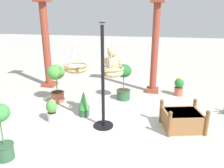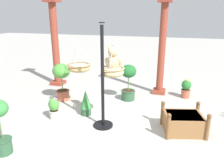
{
  "view_description": "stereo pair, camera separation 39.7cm",
  "coord_description": "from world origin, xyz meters",
  "px_view_note": "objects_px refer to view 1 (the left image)",
  "views": [
    {
      "loc": [
        0.91,
        -4.34,
        2.42
      ],
      "look_at": [
        -0.01,
        0.08,
        0.97
      ],
      "focal_mm": 35.26,
      "sensor_mm": 36.0,
      "label": 1
    },
    {
      "loc": [
        1.29,
        -4.24,
        2.42
      ],
      "look_at": [
        -0.01,
        0.08,
        0.97
      ],
      "focal_mm": 35.26,
      "sensor_mm": 36.0,
      "label": 2
    }
  ],
  "objects_px": {
    "hanging_basket_with_teddy": "(112,71)",
    "teddy_bear": "(112,60)",
    "potted_plant_small_succulent": "(52,110)",
    "potted_plant_fern_front": "(1,129)",
    "potted_plant_bushy_green": "(123,81)",
    "hanging_basket_left_high": "(76,68)",
    "display_pole_central": "(103,98)",
    "wooden_planter_box": "(182,119)",
    "potted_plant_broad_leaf": "(56,80)",
    "potted_plant_flowering_red": "(179,86)",
    "greenhouse_pillar_left": "(155,50)",
    "greenhouse_pillar_right": "(46,46)",
    "potted_plant_tall_leafy": "(84,104)"
  },
  "relations": [
    {
      "from": "hanging_basket_with_teddy",
      "to": "teddy_bear",
      "type": "distance_m",
      "value": 0.24
    },
    {
      "from": "hanging_basket_with_teddy",
      "to": "potted_plant_small_succulent",
      "type": "bearing_deg",
      "value": -170.11
    },
    {
      "from": "potted_plant_fern_front",
      "to": "potted_plant_bushy_green",
      "type": "bearing_deg",
      "value": 63.85
    },
    {
      "from": "hanging_basket_left_high",
      "to": "potted_plant_small_succulent",
      "type": "bearing_deg",
      "value": -117.66
    },
    {
      "from": "display_pole_central",
      "to": "hanging_basket_left_high",
      "type": "relative_size",
      "value": 3.09
    },
    {
      "from": "hanging_basket_left_high",
      "to": "potted_plant_fern_front",
      "type": "bearing_deg",
      "value": -103.38
    },
    {
      "from": "wooden_planter_box",
      "to": "potted_plant_broad_leaf",
      "type": "distance_m",
      "value": 3.5
    },
    {
      "from": "potted_plant_fern_front",
      "to": "potted_plant_flowering_red",
      "type": "height_order",
      "value": "potted_plant_fern_front"
    },
    {
      "from": "hanging_basket_with_teddy",
      "to": "wooden_planter_box",
      "type": "xyz_separation_m",
      "value": [
        1.56,
        0.01,
        -1.0
      ]
    },
    {
      "from": "display_pole_central",
      "to": "greenhouse_pillar_left",
      "type": "relative_size",
      "value": 0.8
    },
    {
      "from": "wooden_planter_box",
      "to": "potted_plant_bushy_green",
      "type": "xyz_separation_m",
      "value": [
        -1.54,
        1.45,
        0.35
      ]
    },
    {
      "from": "hanging_basket_left_high",
      "to": "potted_plant_fern_front",
      "type": "xyz_separation_m",
      "value": [
        -0.52,
        -2.19,
        -0.55
      ]
    },
    {
      "from": "display_pole_central",
      "to": "greenhouse_pillar_right",
      "type": "height_order",
      "value": "greenhouse_pillar_right"
    },
    {
      "from": "display_pole_central",
      "to": "potted_plant_flowering_red",
      "type": "height_order",
      "value": "display_pole_central"
    },
    {
      "from": "hanging_basket_with_teddy",
      "to": "wooden_planter_box",
      "type": "relative_size",
      "value": 0.71
    },
    {
      "from": "hanging_basket_with_teddy",
      "to": "display_pole_central",
      "type": "bearing_deg",
      "value": -120.96
    },
    {
      "from": "hanging_basket_with_teddy",
      "to": "potted_plant_fern_front",
      "type": "bearing_deg",
      "value": -131.74
    },
    {
      "from": "hanging_basket_left_high",
      "to": "potted_plant_bushy_green",
      "type": "distance_m",
      "value": 1.55
    },
    {
      "from": "teddy_bear",
      "to": "potted_plant_fern_front",
      "type": "xyz_separation_m",
      "value": [
        -1.54,
        -1.75,
        -0.88
      ]
    },
    {
      "from": "wooden_planter_box",
      "to": "potted_plant_broad_leaf",
      "type": "relative_size",
      "value": 0.92
    },
    {
      "from": "potted_plant_flowering_red",
      "to": "display_pole_central",
      "type": "bearing_deg",
      "value": -127.07
    },
    {
      "from": "hanging_basket_left_high",
      "to": "potted_plant_bushy_green",
      "type": "height_order",
      "value": "hanging_basket_left_high"
    },
    {
      "from": "wooden_planter_box",
      "to": "potted_plant_tall_leafy",
      "type": "distance_m",
      "value": 2.32
    },
    {
      "from": "teddy_bear",
      "to": "hanging_basket_left_high",
      "type": "bearing_deg",
      "value": 156.86
    },
    {
      "from": "potted_plant_tall_leafy",
      "to": "potted_plant_bushy_green",
      "type": "height_order",
      "value": "potted_plant_bushy_green"
    },
    {
      "from": "greenhouse_pillar_left",
      "to": "potted_plant_flowering_red",
      "type": "bearing_deg",
      "value": -11.88
    },
    {
      "from": "potted_plant_fern_front",
      "to": "wooden_planter_box",
      "type": "bearing_deg",
      "value": 29.22
    },
    {
      "from": "wooden_planter_box",
      "to": "potted_plant_broad_leaf",
      "type": "bearing_deg",
      "value": 165.05
    },
    {
      "from": "potted_plant_tall_leafy",
      "to": "potted_plant_small_succulent",
      "type": "xyz_separation_m",
      "value": [
        -0.64,
        -0.42,
        -0.05
      ]
    },
    {
      "from": "display_pole_central",
      "to": "potted_plant_broad_leaf",
      "type": "xyz_separation_m",
      "value": [
        -1.64,
        1.15,
        -0.03
      ]
    },
    {
      "from": "greenhouse_pillar_right",
      "to": "wooden_planter_box",
      "type": "distance_m",
      "value": 4.92
    },
    {
      "from": "wooden_planter_box",
      "to": "potted_plant_fern_front",
      "type": "relative_size",
      "value": 0.97
    },
    {
      "from": "greenhouse_pillar_right",
      "to": "teddy_bear",
      "type": "bearing_deg",
      "value": -38.75
    },
    {
      "from": "display_pole_central",
      "to": "potted_plant_broad_leaf",
      "type": "relative_size",
      "value": 2.09
    },
    {
      "from": "wooden_planter_box",
      "to": "potted_plant_flowering_red",
      "type": "bearing_deg",
      "value": 87.7
    },
    {
      "from": "display_pole_central",
      "to": "potted_plant_broad_leaf",
      "type": "height_order",
      "value": "display_pole_central"
    },
    {
      "from": "potted_plant_flowering_red",
      "to": "potted_plant_broad_leaf",
      "type": "distance_m",
      "value": 3.67
    },
    {
      "from": "potted_plant_small_succulent",
      "to": "potted_plant_broad_leaf",
      "type": "xyz_separation_m",
      "value": [
        -0.4,
        1.15,
        0.39
      ]
    },
    {
      "from": "greenhouse_pillar_left",
      "to": "potted_plant_broad_leaf",
      "type": "distance_m",
      "value": 3.07
    },
    {
      "from": "display_pole_central",
      "to": "potted_plant_small_succulent",
      "type": "xyz_separation_m",
      "value": [
        -1.24,
        0.01,
        -0.41
      ]
    },
    {
      "from": "greenhouse_pillar_left",
      "to": "potted_plant_tall_leafy",
      "type": "xyz_separation_m",
      "value": [
        -1.6,
        -2.12,
        -1.04
      ]
    },
    {
      "from": "display_pole_central",
      "to": "potted_plant_fern_front",
      "type": "distance_m",
      "value": 2.03
    },
    {
      "from": "potted_plant_bushy_green",
      "to": "greenhouse_pillar_left",
      "type": "bearing_deg",
      "value": 45.23
    },
    {
      "from": "greenhouse_pillar_right",
      "to": "potted_plant_small_succulent",
      "type": "xyz_separation_m",
      "value": [
        1.31,
        -2.43,
        -1.11
      ]
    },
    {
      "from": "potted_plant_bushy_green",
      "to": "potted_plant_broad_leaf",
      "type": "height_order",
      "value": "potted_plant_broad_leaf"
    },
    {
      "from": "greenhouse_pillar_left",
      "to": "greenhouse_pillar_right",
      "type": "xyz_separation_m",
      "value": [
        -3.55,
        -0.11,
        0.02
      ]
    },
    {
      "from": "hanging_basket_with_teddy",
      "to": "potted_plant_bushy_green",
      "type": "bearing_deg",
      "value": 88.94
    },
    {
      "from": "teddy_bear",
      "to": "greenhouse_pillar_left",
      "type": "distance_m",
      "value": 2.43
    },
    {
      "from": "potted_plant_flowering_red",
      "to": "potted_plant_tall_leafy",
      "type": "relative_size",
      "value": 0.89
    },
    {
      "from": "potted_plant_fern_front",
      "to": "greenhouse_pillar_right",
      "type": "bearing_deg",
      "value": 106.44
    }
  ]
}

